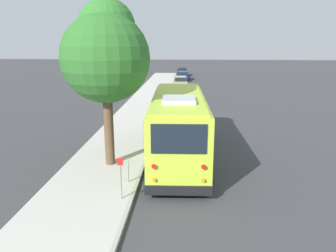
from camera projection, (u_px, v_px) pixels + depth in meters
name	position (u px, v px, depth m)	size (l,w,h in m)	color
ground_plane	(185.00, 149.00, 17.97)	(160.00, 160.00, 0.00)	#3D3D3F
sidewalk_slab	(116.00, 147.00, 18.18)	(80.00, 3.63, 0.15)	beige
curb_strip	(150.00, 147.00, 18.06)	(80.00, 0.14, 0.15)	#AAA69D
shuttle_bus	(178.00, 123.00, 16.20)	(9.47, 3.03, 3.40)	#BCDB38
parked_sedan_navy	(177.00, 102.00, 28.03)	(4.36, 1.96, 1.28)	#19234C
parked_sedan_white	(180.00, 91.00, 34.22)	(4.28, 1.88, 1.31)	silver
parked_sedan_tan	(180.00, 82.00, 41.12)	(4.53, 1.82, 1.32)	tan
parked_sedan_blue	(183.00, 76.00, 47.73)	(4.67, 2.02, 1.31)	navy
parked_sedan_black	(182.00, 72.00, 53.52)	(4.64, 1.71, 1.26)	black
street_tree	(106.00, 52.00, 14.31)	(3.94, 3.94, 7.47)	brown
sign_post_near	(121.00, 178.00, 11.90)	(0.06, 0.22, 1.60)	gray
sign_post_far	(128.00, 170.00, 13.38)	(0.06, 0.06, 1.04)	gray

